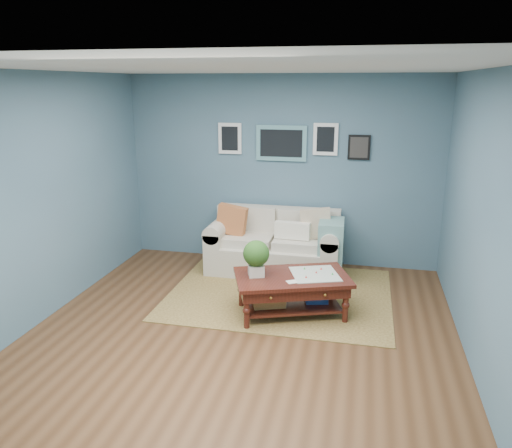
# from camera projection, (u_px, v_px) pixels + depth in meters

# --- Properties ---
(room_shell) EXTENTS (5.00, 5.02, 2.70)m
(room_shell) POSITION_uv_depth(u_px,v_px,m) (239.00, 211.00, 4.87)
(room_shell) COLOR brown
(room_shell) RESTS_ON ground
(area_rug) EXTENTS (2.73, 2.19, 0.01)m
(area_rug) POSITION_uv_depth(u_px,v_px,m) (280.00, 294.00, 6.29)
(area_rug) COLOR brown
(area_rug) RESTS_ON ground
(loveseat) EXTENTS (1.87, 0.85, 0.96)m
(loveseat) POSITION_uv_depth(u_px,v_px,m) (280.00, 245.00, 6.97)
(loveseat) COLOR beige
(loveseat) RESTS_ON ground
(coffee_table) EXTENTS (1.44, 1.13, 0.89)m
(coffee_table) POSITION_uv_depth(u_px,v_px,m) (286.00, 282.00, 5.64)
(coffee_table) COLOR #34150B
(coffee_table) RESTS_ON ground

